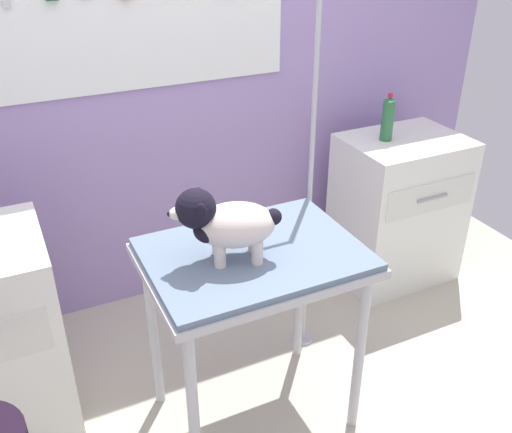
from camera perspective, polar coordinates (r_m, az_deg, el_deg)
ground at (r=2.77m, az=2.82°, el=-20.41°), size 4.40×4.00×0.04m
rear_wall_panel at (r=3.12m, az=-8.05°, el=11.55°), size 4.00×0.11×2.30m
grooming_table at (r=2.30m, az=-0.23°, el=-5.58°), size 0.86×0.63×0.88m
grooming_arm at (r=2.69m, az=5.20°, el=1.81°), size 0.29×0.11×1.83m
dog at (r=2.11m, az=-3.18°, el=-0.58°), size 0.41×0.27×0.30m
cabinet_right at (r=3.56m, az=13.87°, el=0.75°), size 0.68×0.54×0.90m
soda_bottle at (r=3.29m, az=12.98°, el=9.47°), size 0.07×0.07×0.27m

